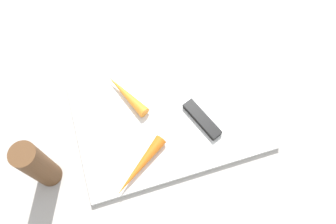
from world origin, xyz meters
The scene contains 6 objects.
ground_plane centered at (0.00, 0.00, 0.00)m, with size 1.40×1.40×0.00m, color #ADA8A0.
cutting_board centered at (0.00, 0.00, 0.01)m, with size 0.36×0.26×0.01m, color white.
knife centered at (0.05, -0.02, 0.02)m, with size 0.09×0.19×0.01m.
carrot_short centered at (-0.07, 0.06, 0.02)m, with size 0.02×0.02×0.11m, color orange.
carrot_long centered at (-0.08, -0.09, 0.02)m, with size 0.02×0.02×0.13m, color orange.
pepper_grinder centered at (-0.24, -0.05, 0.07)m, with size 0.04×0.04×0.14m, color brown.
Camera 1 is at (-0.08, -0.25, 0.62)m, focal length 36.30 mm.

